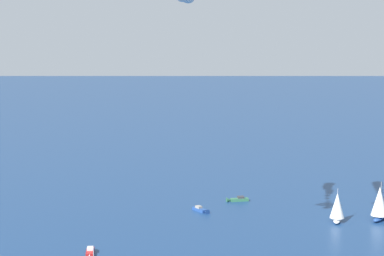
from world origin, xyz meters
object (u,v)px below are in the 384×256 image
Objects in this scene: motorboat_offshore at (201,210)px; motorboat_mid_cluster at (90,253)px; sailboat_near_centre at (337,207)px; sailboat_trailing at (380,203)px; motorboat_far_stbd at (236,200)px.

motorboat_offshore is 47.59m from motorboat_mid_cluster.
sailboat_near_centre is 0.86× the size of sailboat_trailing.
sailboat_near_centre is 1.37× the size of motorboat_offshore.
sailboat_near_centre is at bearing 52.67° from sailboat_trailing.
motorboat_far_stbd is 44.49m from sailboat_trailing.
sailboat_trailing is at bearing -165.68° from motorboat_far_stbd.
sailboat_near_centre is 12.33m from sailboat_trailing.
motorboat_offshore is at bearing -79.70° from motorboat_mid_cluster.
sailboat_trailing is 1.72× the size of motorboat_mid_cluster.
motorboat_offshore is at bearing 27.71° from sailboat_near_centre.
sailboat_trailing is at bearing -146.37° from motorboat_offshore.
motorboat_mid_cluster is at bearing 65.89° from sailboat_trailing.
motorboat_mid_cluster is (33.43, 74.72, -4.40)m from sailboat_trailing.
motorboat_far_stbd is 16.97m from motorboat_offshore.
motorboat_offshore is 0.63× the size of sailboat_trailing.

